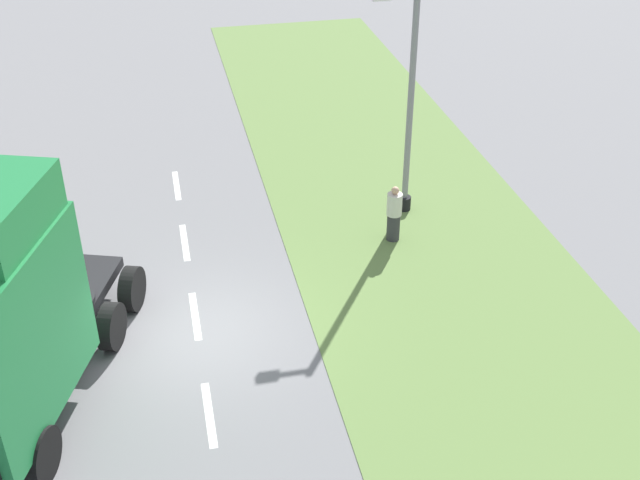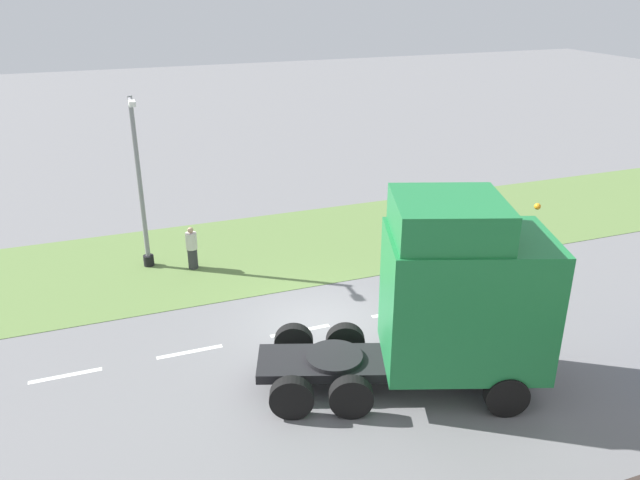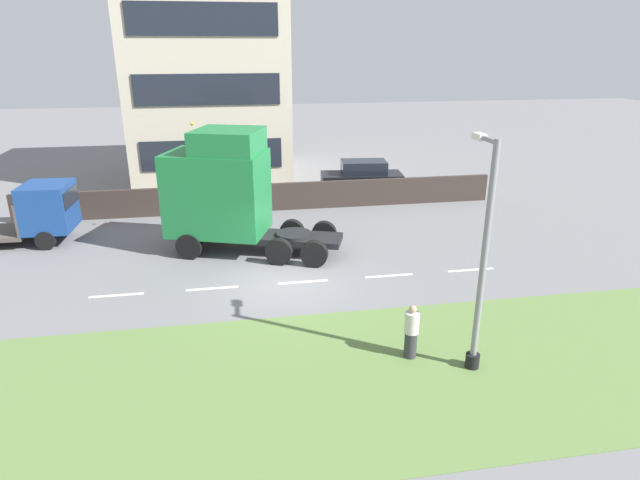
% 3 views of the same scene
% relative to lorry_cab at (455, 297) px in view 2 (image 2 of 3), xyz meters
% --- Properties ---
extents(ground_plane, '(120.00, 120.00, 0.00)m').
position_rel_lorry_cab_xyz_m(ground_plane, '(-3.72, -1.95, -2.48)').
color(ground_plane, slate).
rests_on(ground_plane, ground).
extents(grass_verge, '(7.00, 44.00, 0.01)m').
position_rel_lorry_cab_xyz_m(grass_verge, '(-9.72, -1.95, -2.48)').
color(grass_verge, '#607F42').
rests_on(grass_verge, ground).
extents(lane_markings, '(0.16, 14.60, 0.00)m').
position_rel_lorry_cab_xyz_m(lane_markings, '(-3.72, -2.65, -2.48)').
color(lane_markings, white).
rests_on(lane_markings, ground).
extents(lorry_cab, '(4.64, 7.18, 5.09)m').
position_rel_lorry_cab_xyz_m(lorry_cab, '(0.00, 0.00, 0.00)').
color(lorry_cab, black).
rests_on(lorry_cab, ground).
extents(lamp_post, '(1.30, 0.36, 6.01)m').
position_rel_lorry_cab_xyz_m(lamp_post, '(-9.73, -6.28, 0.22)').
color(lamp_post, black).
rests_on(lamp_post, ground).
extents(pedestrian, '(0.39, 0.39, 1.55)m').
position_rel_lorry_cab_xyz_m(pedestrian, '(-9.04, -4.84, -1.73)').
color(pedestrian, '#333338').
rests_on(pedestrian, ground).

